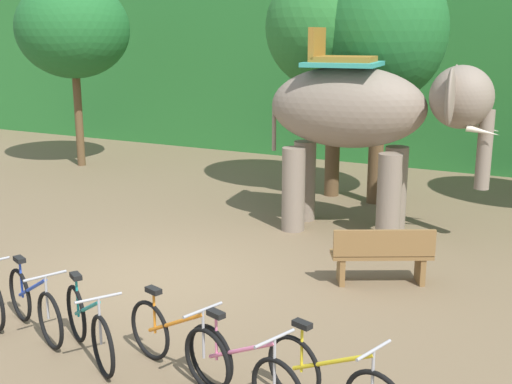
# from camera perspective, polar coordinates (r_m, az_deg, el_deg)

# --- Properties ---
(ground_plane) EXTENTS (80.00, 80.00, 0.00)m
(ground_plane) POSITION_cam_1_polar(r_m,az_deg,el_deg) (10.24, -8.94, -7.49)
(ground_plane) COLOR brown
(foliage_hedge) EXTENTS (36.00, 6.00, 5.94)m
(foliage_hedge) POSITION_cam_1_polar(r_m,az_deg,el_deg) (21.58, 12.30, 11.61)
(foliage_hedge) COLOR #28702D
(foliage_hedge) RESTS_ON ground
(tree_center_right) EXTENTS (3.06, 3.06, 5.10)m
(tree_center_right) POSITION_cam_1_polar(r_m,az_deg,el_deg) (18.86, -15.75, 13.55)
(tree_center_right) COLOR brown
(tree_center_right) RESTS_ON ground
(tree_center_left) EXTENTS (3.11, 3.11, 5.22)m
(tree_center_left) POSITION_cam_1_polar(r_m,az_deg,el_deg) (14.80, 7.02, 14.01)
(tree_center_left) COLOR brown
(tree_center_left) RESTS_ON ground
(tree_center) EXTENTS (2.77, 2.77, 5.25)m
(tree_center) POSITION_cam_1_polar(r_m,az_deg,el_deg) (14.26, 10.93, 13.59)
(tree_center) COLOR brown
(tree_center) RESTS_ON ground
(elephant) EXTENTS (4.22, 2.16, 3.78)m
(elephant) POSITION_cam_1_polar(r_m,az_deg,el_deg) (12.16, 9.54, 6.60)
(elephant) COLOR gray
(elephant) RESTS_ON ground
(bike_blue) EXTENTS (1.59, 0.78, 0.92)m
(bike_blue) POSITION_cam_1_polar(r_m,az_deg,el_deg) (8.69, -18.87, -9.33)
(bike_blue) COLOR black
(bike_blue) RESTS_ON ground
(bike_teal) EXTENTS (1.49, 0.93, 0.92)m
(bike_teal) POSITION_cam_1_polar(r_m,az_deg,el_deg) (7.92, -14.47, -11.34)
(bike_teal) COLOR black
(bike_teal) RESTS_ON ground
(bike_orange) EXTENTS (1.65, 0.66, 0.92)m
(bike_orange) POSITION_cam_1_polar(r_m,az_deg,el_deg) (7.39, -6.96, -12.89)
(bike_orange) COLOR black
(bike_orange) RESTS_ON ground
(bike_pink) EXTENTS (1.64, 0.69, 0.92)m
(bike_pink) POSITION_cam_1_polar(r_m,az_deg,el_deg) (6.78, -1.22, -15.39)
(bike_pink) COLOR black
(bike_pink) RESTS_ON ground
(bike_yellow) EXTENTS (1.65, 0.66, 0.92)m
(bike_yellow) POSITION_cam_1_polar(r_m,az_deg,el_deg) (6.61, 6.71, -16.32)
(bike_yellow) COLOR black
(bike_yellow) RESTS_ON ground
(wooden_bench) EXTENTS (1.51, 1.07, 0.89)m
(wooden_bench) POSITION_cam_1_polar(r_m,az_deg,el_deg) (9.91, 11.00, -5.37)
(wooden_bench) COLOR brown
(wooden_bench) RESTS_ON ground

